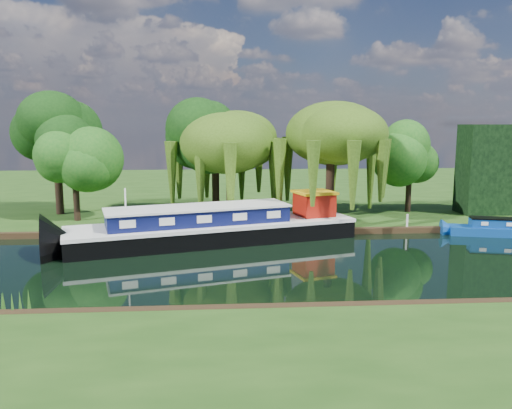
{
  "coord_description": "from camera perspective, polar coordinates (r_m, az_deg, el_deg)",
  "views": [
    {
      "loc": [
        -5.52,
        -29.43,
        8.48
      ],
      "look_at": [
        -3.18,
        5.64,
        2.8
      ],
      "focal_mm": 35.0,
      "sensor_mm": 36.0,
      "label": 1
    }
  ],
  "objects": [
    {
      "name": "reeds_near",
      "position": [
        26.35,
        24.82,
        -9.21
      ],
      "size": [
        33.7,
        1.5,
        1.1
      ],
      "color": "#285616",
      "rests_on": "ground"
    },
    {
      "name": "tree_far_mid",
      "position": [
        44.53,
        -4.7,
        7.14
      ],
      "size": [
        5.74,
        5.74,
        9.39
      ],
      "color": "black",
      "rests_on": "far_bank"
    },
    {
      "name": "ground",
      "position": [
        31.12,
        6.6,
        -6.69
      ],
      "size": [
        120.0,
        120.0,
        0.0
      ],
      "primitive_type": "plane",
      "color": "black"
    },
    {
      "name": "mooring_posts",
      "position": [
        38.9,
        3.68,
        -2.0
      ],
      "size": [
        19.16,
        0.16,
        1.0
      ],
      "color": "silver",
      "rests_on": "far_bank"
    },
    {
      "name": "far_bank",
      "position": [
        64.2,
        1.16,
        1.79
      ],
      "size": [
        120.0,
        52.0,
        0.45
      ],
      "primitive_type": "cube",
      "color": "#1C3F11",
      "rests_on": "ground"
    },
    {
      "name": "conifer_hedge",
      "position": [
        50.04,
        25.61,
        3.66
      ],
      "size": [
        6.0,
        3.0,
        8.0
      ],
      "primitive_type": "cube",
      "color": "black",
      "rests_on": "far_bank"
    },
    {
      "name": "willow_right",
      "position": [
        41.46,
        8.56,
        7.08
      ],
      "size": [
        7.41,
        7.41,
        9.02
      ],
      "color": "black",
      "rests_on": "far_bank"
    },
    {
      "name": "willow_left",
      "position": [
        43.45,
        -3.01,
        6.9
      ],
      "size": [
        7.25,
        7.25,
        8.69
      ],
      "color": "black",
      "rests_on": "far_bank"
    },
    {
      "name": "tree_far_right",
      "position": [
        47.77,
        17.21,
        5.1
      ],
      "size": [
        4.41,
        4.41,
        7.22
      ],
      "color": "black",
      "rests_on": "far_bank"
    },
    {
      "name": "tree_far_back",
      "position": [
        47.82,
        -21.92,
        7.07
      ],
      "size": [
        5.82,
        5.82,
        9.79
      ],
      "color": "black",
      "rests_on": "far_bank"
    },
    {
      "name": "dutch_barge",
      "position": [
        36.38,
        -4.51,
        -2.58
      ],
      "size": [
        21.24,
        10.27,
        4.38
      ],
      "rotation": [
        0.0,
        0.0,
        0.28
      ],
      "color": "black",
      "rests_on": "ground"
    },
    {
      "name": "tree_far_left",
      "position": [
        44.06,
        -20.08,
        4.9
      ],
      "size": [
        4.68,
        4.68,
        7.53
      ],
      "color": "black",
      "rests_on": "far_bank"
    },
    {
      "name": "red_dinghy",
      "position": [
        37.87,
        -16.34,
        -4.14
      ],
      "size": [
        3.08,
        2.39,
        0.59
      ],
      "primitive_type": "imported",
      "rotation": [
        0.0,
        0.0,
        1.44
      ],
      "color": "maroon",
      "rests_on": "ground"
    },
    {
      "name": "lamppost",
      "position": [
        40.83,
        4.71,
        0.61
      ],
      "size": [
        0.36,
        0.36,
        2.56
      ],
      "color": "silver",
      "rests_on": "far_bank"
    }
  ]
}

